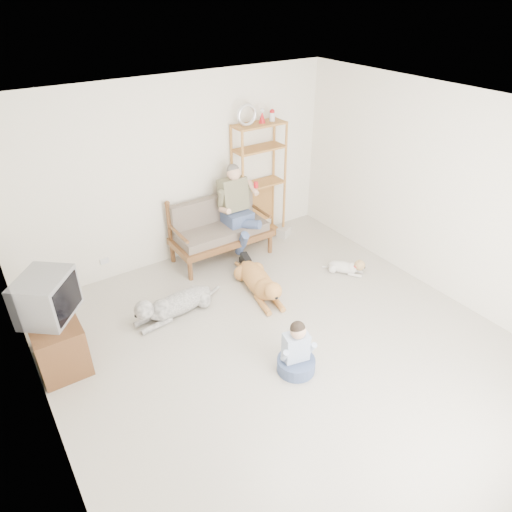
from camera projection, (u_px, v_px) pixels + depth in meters
floor at (291, 355)px, 5.29m from camera, size 5.50×5.50×0.00m
ceiling at (303, 121)px, 3.89m from camera, size 5.50×5.50×0.00m
wall_back at (178, 173)px, 6.54m from camera, size 5.00×0.00×5.00m
wall_left at (32, 353)px, 3.40m from camera, size 0.00×5.50×5.50m
wall_right at (451, 199)px, 5.78m from camera, size 0.00×5.50×5.50m
loveseat at (219, 228)px, 6.96m from camera, size 1.50×0.71×0.95m
man at (240, 218)px, 6.84m from camera, size 0.55×0.78×1.26m
etagere at (259, 182)px, 7.20m from camera, size 0.85×0.37×2.23m
book_stack at (284, 232)px, 7.71m from camera, size 0.28×0.25×0.15m
tv_stand at (56, 339)px, 5.08m from camera, size 0.51×0.91×0.60m
crt_tv at (46, 297)px, 4.84m from camera, size 0.75×0.76×0.50m
wall_outlet at (105, 261)px, 6.48m from camera, size 0.12×0.02×0.08m
golden_retriever at (260, 282)px, 6.26m from camera, size 0.51×1.37×0.42m
shaggy_dog at (173, 305)px, 5.84m from camera, size 1.35×0.43×0.40m
terrier at (348, 267)px, 6.71m from camera, size 0.44×0.56×0.25m
child at (296, 353)px, 4.98m from camera, size 0.43×0.43×0.67m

